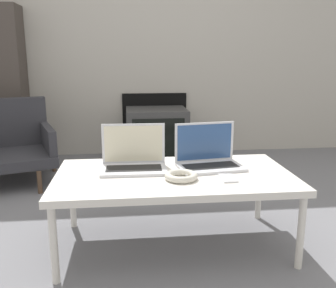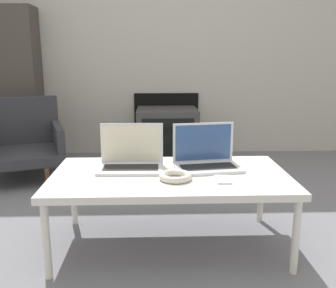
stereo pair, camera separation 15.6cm
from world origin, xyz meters
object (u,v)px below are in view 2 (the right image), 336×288
at_px(laptop_right, 206,158).
at_px(headphones, 175,176).
at_px(phone, 223,180).
at_px(tv, 167,134).
at_px(armchair, 20,139).
at_px(laptop_left, 131,159).

relative_size(laptop_right, headphones, 2.26).
height_order(laptop_right, phone, laptop_right).
bearing_deg(tv, phone, -83.61).
distance_m(tv, armchair, 1.38).
bearing_deg(laptop_right, laptop_left, 171.91).
bearing_deg(headphones, laptop_right, 48.66).
height_order(laptop_right, headphones, laptop_right).
bearing_deg(tv, laptop_right, -84.58).
relative_size(phone, tv, 0.21).
bearing_deg(armchair, laptop_right, -58.31).
height_order(phone, armchair, armchair).
relative_size(laptop_right, tv, 0.63).
height_order(laptop_right, armchair, armchair).
bearing_deg(laptop_left, armchair, 132.05).
relative_size(laptop_left, headphones, 2.12).
xyz_separation_m(tv, armchair, (-1.28, -0.51, 0.07)).
relative_size(laptop_left, tv, 0.59).
bearing_deg(armchair, laptop_left, -67.98).
xyz_separation_m(laptop_left, phone, (0.47, -0.23, -0.05)).
height_order(laptop_left, laptop_right, same).
height_order(laptop_left, headphones, laptop_left).
distance_m(laptop_left, phone, 0.52).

